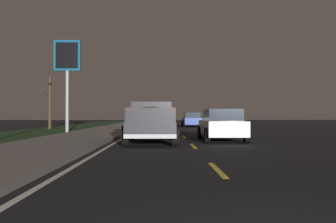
{
  "coord_description": "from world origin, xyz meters",
  "views": [
    {
      "loc": [
        -2.54,
        1.26,
        1.24
      ],
      "look_at": [
        13.62,
        1.0,
        1.42
      ],
      "focal_mm": 39.15,
      "sensor_mm": 36.0,
      "label": 1
    }
  ],
  "objects_px": {
    "sedan_blue": "(192,120)",
    "sedan_silver": "(156,119)",
    "sedan_white": "(222,125)",
    "bare_tree_far": "(50,101)",
    "pickup_truck": "(151,121)",
    "gas_price_sign": "(67,63)"
  },
  "relations": [
    {
      "from": "pickup_truck",
      "to": "sedan_silver",
      "type": "relative_size",
      "value": 1.24
    },
    {
      "from": "sedan_white",
      "to": "pickup_truck",
      "type": "bearing_deg",
      "value": 110.79
    },
    {
      "from": "pickup_truck",
      "to": "sedan_white",
      "type": "bearing_deg",
      "value": -69.21
    },
    {
      "from": "sedan_silver",
      "to": "sedan_white",
      "type": "distance_m",
      "value": 23.59
    },
    {
      "from": "sedan_blue",
      "to": "sedan_silver",
      "type": "relative_size",
      "value": 1.0
    },
    {
      "from": "sedan_white",
      "to": "bare_tree_far",
      "type": "relative_size",
      "value": 0.84
    },
    {
      "from": "sedan_blue",
      "to": "bare_tree_far",
      "type": "bearing_deg",
      "value": 113.18
    },
    {
      "from": "sedan_blue",
      "to": "bare_tree_far",
      "type": "distance_m",
      "value": 14.88
    },
    {
      "from": "pickup_truck",
      "to": "sedan_blue",
      "type": "xyz_separation_m",
      "value": [
        23.11,
        -3.69,
        -0.2
      ]
    },
    {
      "from": "sedan_blue",
      "to": "pickup_truck",
      "type": "bearing_deg",
      "value": 170.92
    },
    {
      "from": "pickup_truck",
      "to": "gas_price_sign",
      "type": "bearing_deg",
      "value": 32.72
    },
    {
      "from": "sedan_blue",
      "to": "gas_price_sign",
      "type": "distance_m",
      "value": 17.12
    },
    {
      "from": "sedan_blue",
      "to": "gas_price_sign",
      "type": "relative_size",
      "value": 0.66
    },
    {
      "from": "sedan_blue",
      "to": "bare_tree_far",
      "type": "xyz_separation_m",
      "value": [
        -5.81,
        13.58,
        1.8
      ]
    },
    {
      "from": "pickup_truck",
      "to": "sedan_blue",
      "type": "distance_m",
      "value": 23.4
    },
    {
      "from": "sedan_white",
      "to": "gas_price_sign",
      "type": "bearing_deg",
      "value": 48.57
    },
    {
      "from": "sedan_blue",
      "to": "gas_price_sign",
      "type": "xyz_separation_m",
      "value": [
        -13.18,
        10.07,
        4.22
      ]
    },
    {
      "from": "pickup_truck",
      "to": "bare_tree_far",
      "type": "relative_size",
      "value": 1.04
    },
    {
      "from": "sedan_blue",
      "to": "sedan_white",
      "type": "xyz_separation_m",
      "value": [
        -21.81,
        0.29,
        0.0
      ]
    },
    {
      "from": "sedan_silver",
      "to": "sedan_white",
      "type": "height_order",
      "value": "same"
    },
    {
      "from": "sedan_blue",
      "to": "sedan_silver",
      "type": "height_order",
      "value": "same"
    },
    {
      "from": "sedan_silver",
      "to": "sedan_white",
      "type": "relative_size",
      "value": 1.0
    }
  ]
}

